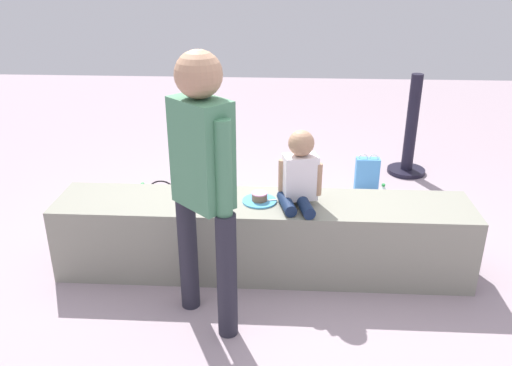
% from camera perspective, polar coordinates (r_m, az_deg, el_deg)
% --- Properties ---
extents(ground_plane, '(12.00, 12.00, 0.00)m').
position_cam_1_polar(ground_plane, '(3.63, 0.69, -9.24)').
color(ground_plane, '#A4909A').
extents(concrete_ledge, '(2.68, 0.48, 0.50)m').
position_cam_1_polar(concrete_ledge, '(3.50, 0.71, -5.77)').
color(concrete_ledge, gray).
rests_on(concrete_ledge, ground_plane).
extents(child_seated, '(0.28, 0.34, 0.48)m').
position_cam_1_polar(child_seated, '(3.28, 4.74, 1.10)').
color(child_seated, '#142344').
rests_on(child_seated, concrete_ledge).
extents(adult_standing, '(0.36, 0.36, 1.56)m').
position_cam_1_polar(adult_standing, '(2.74, -5.80, 1.34)').
color(adult_standing, '#252430').
rests_on(adult_standing, ground_plane).
extents(cake_plate, '(0.22, 0.22, 0.07)m').
position_cam_1_polar(cake_plate, '(3.38, 0.39, -1.70)').
color(cake_plate, '#4CA5D8').
rests_on(cake_plate, concrete_ledge).
extents(gift_bag, '(0.21, 0.10, 0.35)m').
position_cam_1_polar(gift_bag, '(4.80, 11.92, 0.91)').
color(gift_bag, '#4C99E0').
rests_on(gift_bag, ground_plane).
extents(railing_post, '(0.36, 0.36, 0.97)m').
position_cam_1_polar(railing_post, '(5.24, 16.32, 4.64)').
color(railing_post, black).
rests_on(railing_post, ground_plane).
extents(water_bottle_near_gift, '(0.07, 0.07, 0.21)m').
position_cam_1_polar(water_bottle_near_gift, '(4.55, 13.51, -1.43)').
color(water_bottle_near_gift, silver).
rests_on(water_bottle_near_gift, ground_plane).
extents(water_bottle_far_side, '(0.06, 0.06, 0.23)m').
position_cam_1_polar(water_bottle_far_side, '(4.49, -12.06, -1.47)').
color(water_bottle_far_side, silver).
rests_on(water_bottle_far_side, ground_plane).
extents(party_cup_red, '(0.08, 0.08, 0.11)m').
position_cam_1_polar(party_cup_red, '(4.45, -1.09, -1.91)').
color(party_cup_red, red).
rests_on(party_cup_red, ground_plane).
extents(cake_box_white, '(0.43, 0.41, 0.11)m').
position_cam_1_polar(cake_box_white, '(4.12, -3.97, -4.20)').
color(cake_box_white, white).
rests_on(cake_box_white, ground_plane).
extents(handbag_black_leather, '(0.32, 0.12, 0.37)m').
position_cam_1_polar(handbag_black_leather, '(4.20, -10.03, -2.69)').
color(handbag_black_leather, black).
rests_on(handbag_black_leather, ground_plane).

